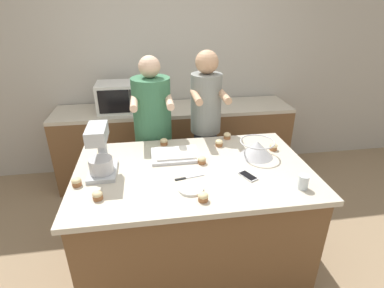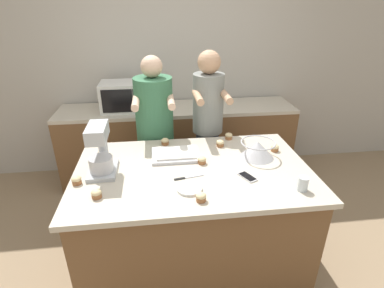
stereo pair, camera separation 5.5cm
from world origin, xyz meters
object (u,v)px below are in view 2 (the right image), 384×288
drinking_glass (303,184)px  cupcake_8 (275,148)px  microwave_oven (123,96)px  knife (187,178)px  cupcake_0 (202,160)px  cupcake_1 (103,153)px  cupcake_7 (229,136)px  person_left (156,138)px  small_plate (189,188)px  cupcake_4 (77,180)px  person_right (208,132)px  cell_phone (247,177)px  cupcake_6 (96,194)px  baking_tray (176,154)px  mixing_bowl (258,149)px  stand_mixer (100,152)px  cupcake_3 (201,197)px  cupcake_2 (220,143)px  cupcake_5 (165,141)px

drinking_glass → cupcake_8: (0.03, 0.58, -0.02)m
microwave_oven → knife: size_ratio=2.22×
cupcake_0 → cupcake_1: size_ratio=1.00×
cupcake_7 → person_left: bearing=159.0°
small_plate → cupcake_7: size_ratio=2.60×
cupcake_0 → cupcake_4: (-0.90, -0.18, 0.00)m
person_right → cell_phone: 0.93m
cell_phone → cupcake_6: 1.04m
cupcake_8 → baking_tray: bearing=179.3°
mixing_bowl → cupcake_4: mixing_bowl is taller
cupcake_4 → cupcake_8: size_ratio=1.00×
stand_mixer → cupcake_7: bearing=23.5°
baking_tray → knife: size_ratio=1.76×
cupcake_0 → cupcake_3: (-0.08, -0.48, 0.00)m
baking_tray → small_plate: bearing=-83.6°
cupcake_0 → cupcake_1: bearing=164.9°
cupcake_1 → cupcake_7: (1.10, 0.21, 0.00)m
cell_phone → cupcake_2: (-0.09, 0.53, 0.02)m
person_left → cupcake_6: size_ratio=24.84×
mixing_bowl → knife: bearing=-157.4°
baking_tray → drinking_glass: (0.80, -0.59, 0.03)m
cell_phone → cupcake_1: (-1.08, 0.46, 0.02)m
cupcake_0 → cupcake_3: 0.49m
cell_phone → knife: 0.43m
cell_phone → drinking_glass: drinking_glass is taller
person_right → cupcake_1: size_ratio=25.38×
knife → cupcake_5: cupcake_5 is taller
microwave_oven → cupcake_7: 1.41m
stand_mixer → cupcake_0: bearing=2.9°
cupcake_5 → cupcake_8: same height
cupcake_5 → cupcake_6: size_ratio=1.00×
microwave_oven → cupcake_6: microwave_oven is taller
knife → cupcake_7: size_ratio=3.28×
cupcake_2 → knife: bearing=-125.5°
small_plate → cupcake_1: size_ratio=2.60×
mixing_bowl → knife: 0.65m
baking_tray → cupcake_7: 0.58m
cupcake_6 → cupcake_8: same height
cupcake_0 → drinking_glass: bearing=-36.0°
baking_tray → person_left: bearing=106.7°
cupcake_3 → mixing_bowl: bearing=44.4°
mixing_bowl → cupcake_0: size_ratio=4.19×
cell_phone → knife: bearing=173.7°
mixing_bowl → small_plate: (-0.60, -0.40, -0.06)m
microwave_oven → drinking_glass: 2.26m
baking_tray → cupcake_3: 0.63m
cupcake_3 → baking_tray: bearing=100.1°
baking_tray → cell_phone: 0.62m
microwave_oven → cell_phone: 1.92m
small_plate → cupcake_8: (0.78, 0.48, 0.02)m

